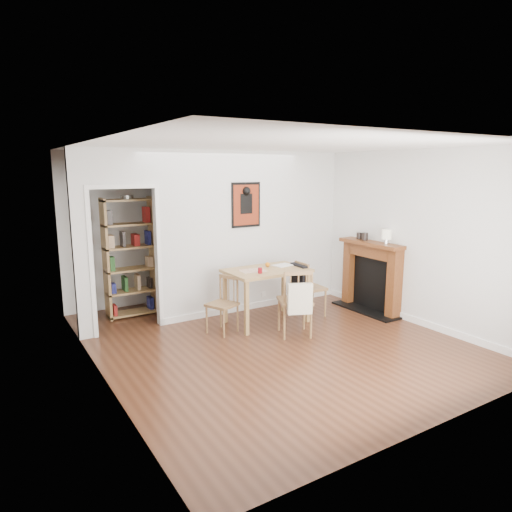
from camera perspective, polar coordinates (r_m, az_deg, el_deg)
ground at (r=6.40m, az=1.82°, el=-10.37°), size 5.20×5.20×0.00m
room_shell at (r=7.25m, az=-3.34°, el=2.73°), size 5.20×5.20×5.20m
dining_table at (r=6.89m, az=1.34°, el=-2.48°), size 1.22×0.78×0.83m
chair_left at (r=6.55m, az=-4.27°, el=-6.15°), size 0.53×0.53×0.81m
chair_right at (r=7.29m, az=6.68°, el=-3.97°), size 0.53×0.47×0.89m
chair_front at (r=6.44m, az=4.91°, el=-5.66°), size 0.64×0.67×0.97m
bookshelf at (r=7.46m, az=-15.45°, el=-0.27°), size 0.79×0.32×1.89m
fireplace at (r=7.75m, az=14.24°, el=-2.19°), size 0.45×1.25×1.16m
red_glass at (r=6.59m, az=0.51°, el=-1.82°), size 0.06×0.06×0.08m
orange_fruit at (r=7.03m, az=1.45°, el=-1.07°), size 0.07×0.07×0.07m
placemat at (r=6.76m, az=-0.41°, el=-1.84°), size 0.41×0.33×0.00m
notebook at (r=7.12m, az=3.38°, el=-1.16°), size 0.32×0.25×0.01m
mantel_lamp at (r=7.37m, az=16.00°, el=2.51°), size 0.15×0.15×0.23m
ceramic_jar_a at (r=7.72m, az=13.44°, el=2.39°), size 0.11×0.11×0.13m
ceramic_jar_b at (r=7.84m, az=12.77°, el=2.47°), size 0.09×0.09×0.11m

